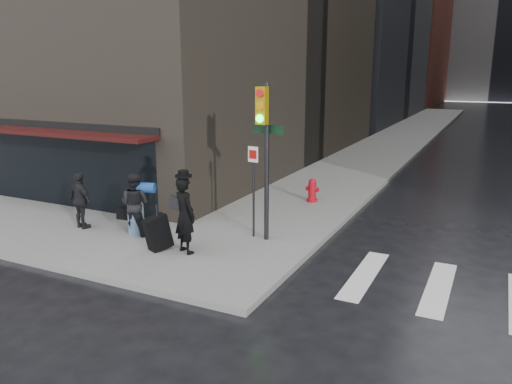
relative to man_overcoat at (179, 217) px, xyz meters
The scene contains 9 objects.
ground 1.37m from the man_overcoat, ahead, with size 140.00×140.00×0.00m, color black.
sidewalk_left 26.96m from the man_overcoat, 88.09° to the left, with size 4.00×50.00×0.15m, color slate.
bldg_left_far 64.22m from the man_overcoat, 101.06° to the left, with size 22.00×20.00×26.00m, color #5A241F.
storefront 6.42m from the man_overcoat, 163.33° to the left, with size 8.40×1.11×2.83m.
man_overcoat is the anchor object (origin of this frame).
man_jeans 1.93m from the man_overcoat, 162.25° to the left, with size 1.25×0.74×1.72m.
man_greycoat 3.61m from the man_overcoat, behind, with size 1.02×0.61×1.62m.
traffic_light 2.86m from the man_overcoat, 49.18° to the left, with size 1.02×0.52×4.10m.
fire_hydrant 6.18m from the man_overcoat, 77.97° to the left, with size 0.46×0.35×0.81m.
Camera 1 is at (5.93, -9.60, 4.54)m, focal length 35.00 mm.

